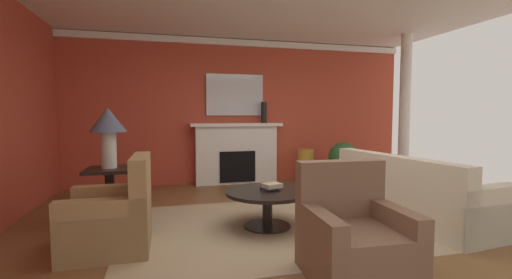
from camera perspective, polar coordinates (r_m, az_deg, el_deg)
ground_plane at (r=4.26m, az=5.58°, el=-14.52°), size 8.51×8.51×0.00m
wall_fireplace at (r=6.99m, az=-3.05°, el=4.68°), size 7.15×0.12×2.86m
crown_moulding at (r=7.06m, az=-2.96°, el=15.70°), size 7.15×0.08×0.12m
area_rug at (r=4.30m, az=1.89°, el=-14.26°), size 3.36×2.49×0.01m
fireplace at (r=6.82m, az=-3.28°, el=-2.57°), size 1.80×0.35×1.20m
mantel_mirror at (r=6.90m, az=-3.52°, el=7.38°), size 1.14×0.04×0.81m
sofa at (r=4.95m, az=24.49°, el=-8.66°), size 1.13×2.19×0.85m
armchair_near_window at (r=3.82m, az=-22.63°, el=-12.20°), size 0.80×0.80×0.95m
armchair_facing_fireplace at (r=3.10m, az=15.93°, el=-15.92°), size 0.84×0.84×0.95m
coffee_table at (r=4.20m, az=1.90°, el=-9.99°), size 1.00×1.00×0.45m
side_table at (r=4.71m, az=-23.00°, el=-7.99°), size 0.56×0.56×0.70m
table_lamp at (r=4.61m, az=-23.29°, el=2.10°), size 0.44×0.44×0.75m
vase_mantel_right at (r=6.85m, az=1.30°, el=4.50°), size 0.11×0.11×0.42m
vase_tall_corner at (r=6.96m, az=8.20°, el=-4.36°), size 0.31×0.31×0.68m
book_red_cover at (r=4.21m, az=2.23°, el=-8.10°), size 0.22×0.20×0.04m
book_art_folio at (r=4.17m, az=2.67°, el=-7.61°), size 0.25×0.22×0.05m
potted_plant at (r=6.82m, az=14.25°, el=-3.31°), size 0.56×0.56×0.83m
column_white at (r=7.12m, az=23.38°, el=4.34°), size 0.20×0.20×2.86m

